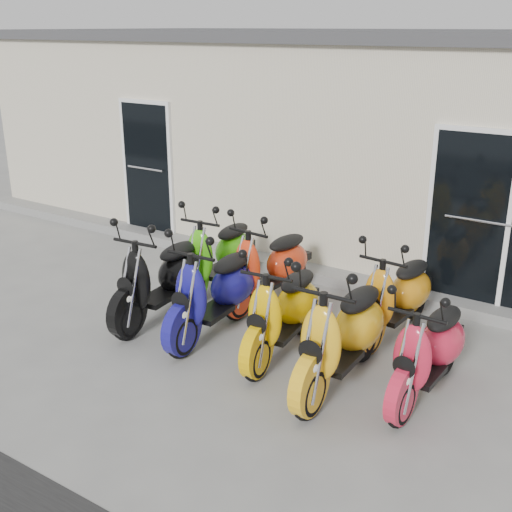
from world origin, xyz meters
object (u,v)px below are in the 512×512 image
object	(u,v)px
scooter_front_blue	(214,280)
scooter_back_green	(218,244)
scooter_front_orange_a	(283,299)
scooter_front_red	(429,339)
scooter_back_red	(269,255)
scooter_front_orange_b	(342,321)
scooter_back_yellow	(397,284)
scooter_front_black	(159,266)

from	to	relation	value
scooter_front_blue	scooter_back_green	world-z (taller)	scooter_front_blue
scooter_front_orange_a	scooter_front_red	xyz separation A→B (m)	(1.62, 0.02, -0.03)
scooter_front_red	scooter_back_red	xyz separation A→B (m)	(-2.48, 1.05, 0.03)
scooter_back_green	scooter_front_orange_b	bearing A→B (deg)	-32.15
scooter_back_green	scooter_back_yellow	bearing A→B (deg)	-3.64
scooter_front_black	scooter_back_green	size ratio (longest dim) A/B	1.03
scooter_front_black	scooter_back_green	bearing A→B (deg)	82.18
scooter_back_red	scooter_back_yellow	size ratio (longest dim) A/B	1.03
scooter_front_blue	scooter_front_red	distance (m)	2.53
scooter_back_green	scooter_front_red	bearing A→B (deg)	-22.00
scooter_front_black	scooter_front_orange_b	distance (m)	2.56
scooter_front_blue	scooter_front_orange_a	xyz separation A→B (m)	(0.92, 0.02, -0.03)
scooter_front_black	scooter_back_yellow	distance (m)	2.82
scooter_front_blue	scooter_back_yellow	xyz separation A→B (m)	(1.78, 1.12, -0.04)
scooter_back_red	scooter_front_orange_b	bearing A→B (deg)	-33.17
scooter_front_black	scooter_back_green	world-z (taller)	scooter_front_black
scooter_back_yellow	scooter_front_black	bearing A→B (deg)	-151.73
scooter_back_green	scooter_back_yellow	distance (m)	2.53
scooter_back_red	scooter_front_black	bearing A→B (deg)	-122.89
scooter_front_black	scooter_front_red	xyz separation A→B (m)	(3.34, 0.06, -0.06)
scooter_front_orange_a	scooter_back_yellow	distance (m)	1.40
scooter_front_orange_a	scooter_front_red	bearing A→B (deg)	-5.33
scooter_back_green	scooter_back_red	size ratio (longest dim) A/B	1.00
scooter_front_orange_b	scooter_front_black	bearing A→B (deg)	173.87
scooter_front_orange_a	scooter_back_yellow	bearing A→B (deg)	45.87
scooter_front_orange_a	scooter_back_green	world-z (taller)	scooter_back_green
scooter_front_orange_b	scooter_back_yellow	bearing A→B (deg)	87.18
scooter_front_black	scooter_front_red	size ratio (longest dim) A/B	1.09
scooter_front_black	scooter_back_red	distance (m)	1.41
scooter_front_blue	scooter_back_red	size ratio (longest dim) A/B	1.04
scooter_front_red	scooter_back_red	size ratio (longest dim) A/B	0.95
scooter_front_red	scooter_back_yellow	size ratio (longest dim) A/B	0.98
scooter_back_yellow	scooter_front_red	bearing A→B (deg)	-50.45
scooter_back_red	scooter_back_yellow	bearing A→B (deg)	5.73
scooter_back_red	scooter_back_yellow	world-z (taller)	scooter_back_red
scooter_front_orange_b	scooter_front_red	bearing A→B (deg)	17.44
scooter_front_orange_b	scooter_back_green	bearing A→B (deg)	150.66
scooter_front_orange_b	scooter_front_red	size ratio (longest dim) A/B	1.13
scooter_front_black	scooter_back_yellow	bearing A→B (deg)	18.89
scooter_front_orange_a	scooter_front_red	distance (m)	1.62
scooter_front_blue	scooter_front_red	size ratio (longest dim) A/B	1.09
scooter_front_red	scooter_back_green	world-z (taller)	scooter_back_green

